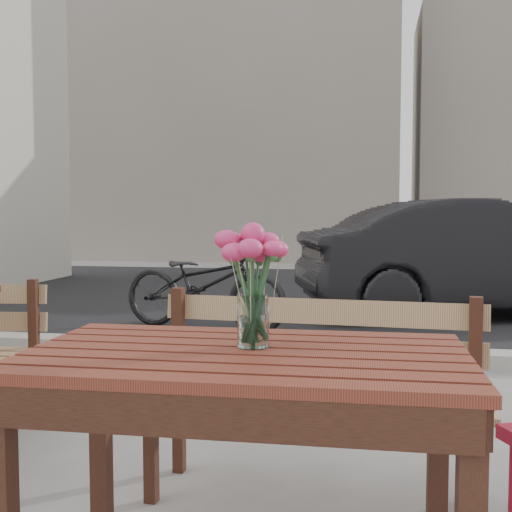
# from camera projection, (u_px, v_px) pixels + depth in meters

# --- Properties ---
(street) EXTENTS (30.00, 8.12, 0.12)m
(street) POSITION_uv_depth(u_px,v_px,m) (334.00, 316.00, 6.99)
(street) COLOR black
(street) RESTS_ON ground
(backdrop_buildings) EXTENTS (15.50, 4.00, 8.00)m
(backdrop_buildings) POSITION_uv_depth(u_px,v_px,m) (363.00, 114.00, 15.89)
(backdrop_buildings) COLOR gray
(backdrop_buildings) RESTS_ON ground
(main_table) EXTENTS (1.25, 0.74, 0.76)m
(main_table) POSITION_uv_depth(u_px,v_px,m) (245.00, 395.00, 1.81)
(main_table) COLOR #592217
(main_table) RESTS_ON ground
(main_bench) EXTENTS (1.38, 0.49, 0.84)m
(main_bench) POSITION_uv_depth(u_px,v_px,m) (316.00, 371.00, 2.60)
(main_bench) COLOR olive
(main_bench) RESTS_ON ground
(main_vase) EXTENTS (0.20, 0.20, 0.36)m
(main_vase) POSITION_uv_depth(u_px,v_px,m) (253.00, 270.00, 1.84)
(main_vase) COLOR white
(main_vase) RESTS_ON main_table
(parked_car) EXTENTS (4.16, 2.39, 1.30)m
(parked_car) POSITION_uv_depth(u_px,v_px,m) (478.00, 258.00, 7.15)
(parked_car) COLOR black
(parked_car) RESTS_ON ground
(bicycle) EXTENTS (1.83, 0.98, 0.91)m
(bicycle) POSITION_uv_depth(u_px,v_px,m) (204.00, 284.00, 6.29)
(bicycle) COLOR black
(bicycle) RESTS_ON ground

